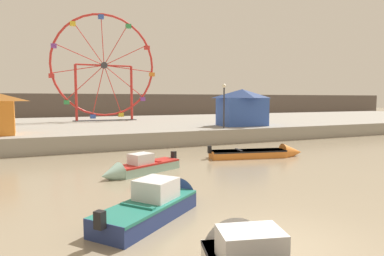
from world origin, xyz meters
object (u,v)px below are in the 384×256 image
motorboat_navy_blue (161,202)px  motorboat_seafoam (138,168)px  ferris_wheel_red_frame (104,67)px  motorboat_orange_hull (264,153)px  promenade_lamp_far (224,99)px  carnival_booth_blue_tent (242,107)px

motorboat_navy_blue → motorboat_seafoam: size_ratio=1.02×
ferris_wheel_red_frame → motorboat_orange_hull: bearing=-74.0°
motorboat_navy_blue → promenade_lamp_far: 17.70m
promenade_lamp_far → motorboat_orange_hull: bearing=-98.8°
motorboat_navy_blue → motorboat_seafoam: 5.69m
promenade_lamp_far → ferris_wheel_red_frame: bearing=116.8°
carnival_booth_blue_tent → motorboat_orange_hull: bearing=-110.6°
ferris_wheel_red_frame → promenade_lamp_far: 16.25m
ferris_wheel_red_frame → promenade_lamp_far: bearing=-63.2°
motorboat_seafoam → promenade_lamp_far: (9.38, 8.55, 3.22)m
carnival_booth_blue_tent → promenade_lamp_far: 3.62m
motorboat_orange_hull → ferris_wheel_red_frame: 23.04m
ferris_wheel_red_frame → carnival_booth_blue_tent: (10.12, -12.18, -4.16)m
motorboat_orange_hull → ferris_wheel_red_frame: (-6.09, 21.16, 6.77)m
motorboat_navy_blue → motorboat_orange_hull: 11.53m
promenade_lamp_far → motorboat_navy_blue: bearing=-125.4°
motorboat_seafoam → motorboat_navy_blue: bearing=57.5°
motorboat_navy_blue → ferris_wheel_red_frame: size_ratio=0.38×
motorboat_navy_blue → motorboat_seafoam: bearing=44.5°
ferris_wheel_red_frame → motorboat_navy_blue: bearing=-95.9°
motorboat_navy_blue → motorboat_orange_hull: size_ratio=0.74×
motorboat_navy_blue → carnival_booth_blue_tent: size_ratio=0.99×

